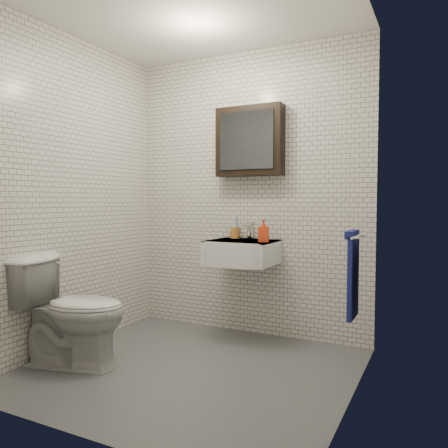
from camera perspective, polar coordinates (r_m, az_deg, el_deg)
name	(u,v)px	position (r m, az deg, el deg)	size (l,w,h in m)	color
ground	(190,369)	(3.24, -4.48, -18.32)	(2.20, 2.00, 0.01)	#515459
room_shell	(189,160)	(3.03, -4.59, 8.38)	(2.22, 2.02, 2.51)	silver
washbasin	(240,252)	(3.67, 2.12, -3.66)	(0.55, 0.50, 0.20)	white
faucet	(249,231)	(3.83, 3.35, -0.96)	(0.06, 0.20, 0.15)	silver
mirror_cabinet	(250,141)	(3.85, 3.36, 10.73)	(0.60, 0.15, 0.60)	black
towel_rail	(353,271)	(3.01, 16.51, -5.87)	(0.09, 0.30, 0.58)	silver
toothbrush_cup	(235,232)	(3.90, 1.44, -1.07)	(0.10, 0.10, 0.22)	#B5752D
soap_bottle	(264,231)	(3.56, 5.21, -0.89)	(0.08, 0.08, 0.18)	orange
toilet	(72,310)	(3.37, -19.25, -10.58)	(0.45, 0.78, 0.80)	silver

